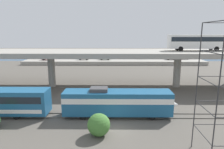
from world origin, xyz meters
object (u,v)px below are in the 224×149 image
Objects in this scene: parked_car_2 at (84,58)px; parked_car_5 at (47,58)px; parked_car_4 at (184,57)px; transit_bus_on_overpass at (197,41)px; parked_car_0 at (185,57)px; train_locomotive at (123,101)px; parked_car_1 at (171,58)px; parked_car_6 at (105,58)px; parked_car_3 at (143,57)px.

parked_car_2 and parked_car_5 have the same top height.
parked_car_4 and parked_car_5 have the same top height.
parked_car_0 is at bearing -106.05° from transit_bus_on_overpass.
train_locomotive is 3.86× the size of parked_car_2.
train_locomotive is 3.89× the size of parked_car_1.
train_locomotive is at bearing -84.58° from parked_car_6.
parked_car_0 is at bearing -115.25° from parked_car_4.
transit_bus_on_overpass is 34.69m from parked_car_1.
transit_bus_on_overpass reaches higher than parked_car_1.
train_locomotive is 3.72× the size of parked_car_5.
transit_bus_on_overpass is (16.35, 16.64, 7.67)m from train_locomotive.
parked_car_5 is (-13.70, -0.72, 0.00)m from parked_car_2.
parked_car_0 and parked_car_6 have the same top height.
transit_bus_on_overpass is at bearing -48.45° from parked_car_2.
parked_car_2 is at bearing 6.34° from parked_car_0.
parked_car_6 is at bearing 3.35° from parked_car_4.
parked_car_1 is 33.60m from parked_car_2.
parked_car_6 is at bearing 2.27° from parked_car_5.
parked_car_0 is (10.76, 37.42, -7.73)m from transit_bus_on_overpass.
parked_car_0 is 40.24m from parked_car_2.
parked_car_1 is 5.40m from parked_car_4.
parked_car_1 is at bearing 0.95° from parked_car_2.
parked_car_2 is 23.25m from parked_car_3.
train_locomotive is 3.73× the size of parked_car_0.
parked_car_6 is (-25.44, -0.41, 0.00)m from parked_car_1.
parked_car_5 is at bearing 118.52° from train_locomotive.
parked_car_1 and parked_car_3 have the same top height.
parked_car_4 is at bearing 64.75° from parked_car_0.
parked_car_1 is 1.00× the size of parked_car_6.
parked_car_6 is (21.85, 0.87, -0.00)m from parked_car_5.
parked_car_1 is 0.99× the size of parked_car_2.
parked_car_6 is (-21.07, 33.12, -7.73)m from transit_bus_on_overpass.
train_locomotive is 3.90× the size of parked_car_3.
parked_car_0 and parked_car_4 have the same top height.
parked_car_3 and parked_car_6 have the same top height.
parked_car_6 is (-4.72, 49.76, -0.06)m from train_locomotive.
parked_car_0 is 1.07× the size of parked_car_4.
parked_car_5 is (-47.29, -1.28, 0.00)m from parked_car_1.
parked_car_3 and parked_car_5 have the same top height.
train_locomotive is at bearing 63.29° from parked_car_4.
parked_car_1 is (20.72, 50.17, -0.06)m from train_locomotive.
parked_car_2 and parked_car_3 have the same top height.
train_locomotive reaches higher than parked_car_6.
parked_car_5 is (-53.69, -5.17, 0.00)m from parked_car_0.
parked_car_0 is 1.04× the size of parked_car_1.
parked_car_1 is 1.03× the size of parked_car_4.
train_locomotive reaches higher than parked_car_1.
parked_car_2 is at bearing 2.86° from parked_car_4.
parked_car_5 is at bearing 5.50° from parked_car_0.
parked_car_2 is 0.96× the size of parked_car_5.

